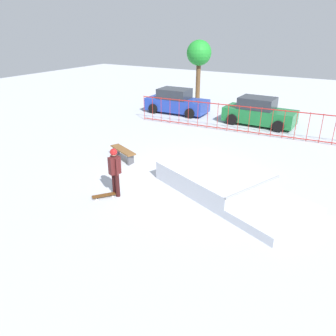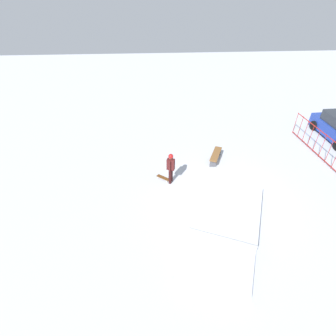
{
  "view_description": "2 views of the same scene",
  "coord_description": "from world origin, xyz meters",
  "views": [
    {
      "loc": [
        5.11,
        -10.2,
        5.42
      ],
      "look_at": [
        -0.08,
        -1.34,
        0.9
      ],
      "focal_mm": 34.65,
      "sensor_mm": 36.0,
      "label": 1
    },
    {
      "loc": [
        9.17,
        -3.33,
        8.7
      ],
      "look_at": [
        -1.35,
        -2.65,
        1.0
      ],
      "focal_mm": 28.16,
      "sensor_mm": 36.0,
      "label": 2
    }
  ],
  "objects": [
    {
      "name": "ground_plane",
      "position": [
        0.0,
        0.0,
        0.0
      ],
      "size": [
        60.0,
        60.0,
        0.0
      ],
      "primitive_type": "plane",
      "color": "#B2B7C1"
    },
    {
      "name": "skate_ramp",
      "position": [
        1.6,
        -0.34,
        0.32
      ],
      "size": [
        5.99,
        4.49,
        0.74
      ],
      "rotation": [
        0.0,
        0.0,
        -0.4
      ],
      "color": "silver",
      "rests_on": "ground"
    },
    {
      "name": "skater",
      "position": [
        -1.48,
        -2.5,
        1.01
      ],
      "size": [
        0.41,
        0.43,
        1.73
      ],
      "rotation": [
        0.0,
        0.0,
        1.19
      ],
      "color": "black",
      "rests_on": "ground"
    },
    {
      "name": "skateboard",
      "position": [
        -1.75,
        -2.86,
        0.08
      ],
      "size": [
        0.65,
        0.75,
        0.09
      ],
      "rotation": [
        0.0,
        0.0,
        0.91
      ],
      "color": "#593314",
      "rests_on": "ground"
    },
    {
      "name": "perimeter_fence",
      "position": [
        -0.0,
        6.67,
        0.77
      ],
      "size": [
        12.47,
        0.96,
        1.5
      ],
      "rotation": [
        0.0,
        0.0,
        0.07
      ],
      "color": "maroon",
      "rests_on": "ground"
    },
    {
      "name": "park_bench",
      "position": [
        -3.28,
        0.23,
        0.36
      ],
      "size": [
        1.62,
        1.01,
        0.48
      ],
      "rotation": [
        0.0,
        0.0,
        2.72
      ],
      "color": "brown",
      "rests_on": "ground"
    },
    {
      "name": "parked_car_blue",
      "position": [
        -5.33,
        8.74,
        0.72
      ],
      "size": [
        4.16,
        2.04,
        1.6
      ],
      "rotation": [
        0.0,
        0.0,
        0.04
      ],
      "color": "#1E3899",
      "rests_on": "ground"
    },
    {
      "name": "parked_car_green",
      "position": [
        0.25,
        8.71,
        0.72
      ],
      "size": [
        4.15,
        2.01,
        1.6
      ],
      "rotation": [
        0.0,
        0.0,
        -0.03
      ],
      "color": "#196B33",
      "rests_on": "ground"
    },
    {
      "name": "distant_tree",
      "position": [
        -5.76,
        12.94,
        3.46
      ],
      "size": [
        1.84,
        1.84,
        4.49
      ],
      "color": "brown",
      "rests_on": "ground"
    }
  ]
}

